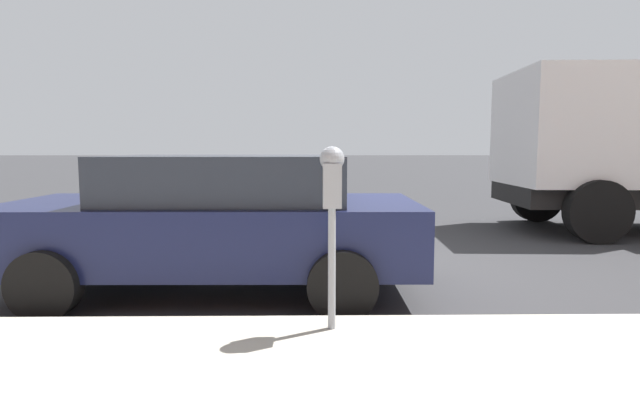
% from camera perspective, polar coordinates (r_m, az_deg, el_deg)
% --- Properties ---
extents(ground_plane, '(220.00, 220.00, 0.00)m').
position_cam_1_polar(ground_plane, '(6.50, 2.17, -7.80)').
color(ground_plane, '#333335').
extents(parking_meter, '(0.21, 0.19, 1.43)m').
position_cam_1_polar(parking_meter, '(3.82, 1.38, 1.04)').
color(parking_meter, gray).
rests_on(parking_meter, sidewalk).
extents(car_navy, '(2.12, 4.34, 1.47)m').
position_cam_1_polar(car_navy, '(5.47, -11.57, -2.20)').
color(car_navy, '#14193D').
rests_on(car_navy, ground_plane).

